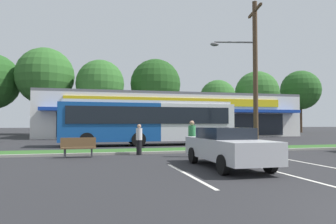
% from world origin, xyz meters
% --- Properties ---
extents(grass_median, '(56.00, 2.20, 0.12)m').
position_xyz_m(grass_median, '(0.00, 14.00, 0.06)').
color(grass_median, '#2D5B23').
rests_on(grass_median, ground_plane).
extents(curb_lip, '(56.00, 0.24, 0.12)m').
position_xyz_m(curb_lip, '(0.00, 12.78, 0.06)').
color(curb_lip, '#99968C').
rests_on(curb_lip, ground_plane).
extents(parking_stripe_0, '(0.12, 4.80, 0.01)m').
position_xyz_m(parking_stripe_0, '(-2.65, 6.01, 0.00)').
color(parking_stripe_0, silver).
rests_on(parking_stripe_0, ground_plane).
extents(parking_stripe_1, '(0.12, 4.80, 0.01)m').
position_xyz_m(parking_stripe_1, '(0.40, 5.43, 0.00)').
color(parking_stripe_1, silver).
rests_on(parking_stripe_1, ground_plane).
extents(parking_stripe_2, '(0.12, 4.80, 0.01)m').
position_xyz_m(parking_stripe_2, '(2.92, 7.46, 0.00)').
color(parking_stripe_2, silver).
rests_on(parking_stripe_2, ground_plane).
extents(storefront_building, '(31.43, 13.27, 5.25)m').
position_xyz_m(storefront_building, '(4.04, 35.96, 2.63)').
color(storefront_building, silver).
rests_on(storefront_building, ground_plane).
extents(tree_left, '(8.38, 8.38, 12.77)m').
position_xyz_m(tree_left, '(-12.37, 44.81, 8.57)').
color(tree_left, '#473323').
rests_on(tree_left, ground_plane).
extents(tree_mid_left, '(7.07, 7.07, 11.03)m').
position_xyz_m(tree_mid_left, '(-4.47, 43.05, 7.48)').
color(tree_mid_left, '#473323').
rests_on(tree_mid_left, ground_plane).
extents(tree_mid, '(7.91, 7.91, 11.78)m').
position_xyz_m(tree_mid, '(4.10, 44.12, 7.82)').
color(tree_mid, '#473323').
rests_on(tree_mid, ground_plane).
extents(tree_mid_right, '(5.74, 5.74, 8.55)m').
position_xyz_m(tree_mid_right, '(13.85, 42.13, 5.66)').
color(tree_mid_right, '#473323').
rests_on(tree_mid_right, ground_plane).
extents(tree_right, '(7.22, 7.22, 10.23)m').
position_xyz_m(tree_right, '(20.84, 42.22, 6.61)').
color(tree_right, '#473323').
rests_on(tree_right, ground_plane).
extents(tree_far_right, '(6.95, 6.95, 11.06)m').
position_xyz_m(tree_far_right, '(30.57, 44.09, 7.56)').
color(tree_far_right, '#473323').
rests_on(tree_far_right, ground_plane).
extents(utility_pole, '(3.14, 2.38, 9.39)m').
position_xyz_m(utility_pole, '(4.28, 14.16, 5.04)').
color(utility_pole, '#4C3826').
rests_on(utility_pole, ground_plane).
extents(city_bus, '(12.71, 2.81, 3.25)m').
position_xyz_m(city_bus, '(-1.51, 19.09, 1.77)').
color(city_bus, '#144793').
rests_on(city_bus, ground_plane).
extents(bus_stop_bench, '(1.60, 0.45, 0.95)m').
position_xyz_m(bus_stop_bench, '(-6.21, 11.77, 0.50)').
color(bus_stop_bench, brown).
rests_on(bus_stop_bench, ground_plane).
extents(car_0, '(1.86, 4.74, 1.45)m').
position_xyz_m(car_0, '(-0.79, 7.13, 0.76)').
color(car_0, '#B7B7BC').
rests_on(car_0, ground_plane).
extents(car_2, '(4.77, 2.00, 1.43)m').
position_xyz_m(car_2, '(6.22, 24.74, 0.74)').
color(car_2, maroon).
rests_on(car_2, ground_plane).
extents(pedestrian_near_bench, '(0.32, 0.32, 1.57)m').
position_xyz_m(pedestrian_near_bench, '(-3.24, 12.38, 0.79)').
color(pedestrian_near_bench, black).
rests_on(pedestrian_near_bench, ground_plane).
extents(pedestrian_by_pole, '(0.35, 0.35, 1.75)m').
position_xyz_m(pedestrian_by_pole, '(-0.91, 10.81, 0.88)').
color(pedestrian_by_pole, '#47423D').
rests_on(pedestrian_by_pole, ground_plane).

